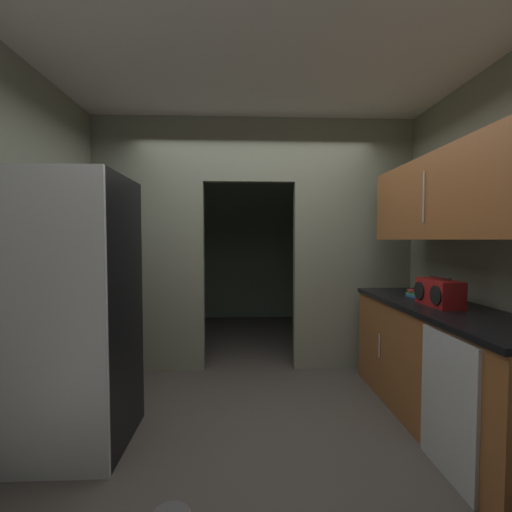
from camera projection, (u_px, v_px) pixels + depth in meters
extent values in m
plane|color=#47423D|center=(262.00, 435.00, 2.59)|extent=(20.00, 20.00, 0.00)
cube|color=silver|center=(259.00, 75.00, 2.87)|extent=(3.86, 6.71, 0.06)
cube|color=gray|center=(150.00, 245.00, 3.83)|extent=(1.17, 0.12, 2.74)
cube|color=gray|center=(352.00, 245.00, 3.93)|extent=(1.29, 0.12, 2.74)
cube|color=gray|center=(249.00, 151.00, 3.83)|extent=(1.00, 0.12, 0.68)
cube|color=slate|center=(249.00, 243.00, 6.50)|extent=(3.46, 0.10, 2.74)
cube|color=slate|center=(136.00, 244.00, 5.12)|extent=(0.10, 2.62, 2.74)
cube|color=slate|center=(363.00, 244.00, 5.27)|extent=(0.10, 2.62, 2.74)
cube|color=black|center=(76.00, 312.00, 2.45)|extent=(0.71, 0.73, 1.87)
cube|color=#B7BABC|center=(46.00, 325.00, 2.07)|extent=(0.71, 0.03, 1.87)
cube|color=brown|center=(443.00, 368.00, 2.72)|extent=(0.61, 2.08, 0.88)
cube|color=black|center=(444.00, 309.00, 2.70)|extent=(0.65, 2.08, 0.04)
cylinder|color=#B7BABC|center=(436.00, 388.00, 2.25)|extent=(0.01, 0.01, 0.22)
cylinder|color=#B7BABC|center=(379.00, 345.00, 3.16)|extent=(0.01, 0.01, 0.22)
cube|color=#B7BABC|center=(447.00, 406.00, 2.12)|extent=(0.02, 0.56, 0.86)
cube|color=brown|center=(447.00, 197.00, 2.66)|extent=(0.34, 1.87, 0.64)
cylinder|color=#B7BABC|center=(424.00, 197.00, 2.65)|extent=(0.01, 0.01, 0.38)
cube|color=maroon|center=(439.00, 293.00, 2.71)|extent=(0.18, 0.40, 0.20)
cylinder|color=#262626|center=(440.00, 277.00, 2.71)|extent=(0.02, 0.28, 0.02)
cylinder|color=black|center=(436.00, 295.00, 2.59)|extent=(0.01, 0.14, 0.14)
cylinder|color=black|center=(419.00, 291.00, 2.83)|extent=(0.01, 0.14, 0.14)
cube|color=#2D609E|center=(417.00, 296.00, 3.12)|extent=(0.14, 0.16, 0.02)
cube|color=#388C47|center=(416.00, 294.00, 3.12)|extent=(0.12, 0.16, 0.02)
cube|color=beige|center=(417.00, 292.00, 3.12)|extent=(0.10, 0.16, 0.02)
cube|color=red|center=(417.00, 290.00, 3.11)|extent=(0.13, 0.14, 0.01)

